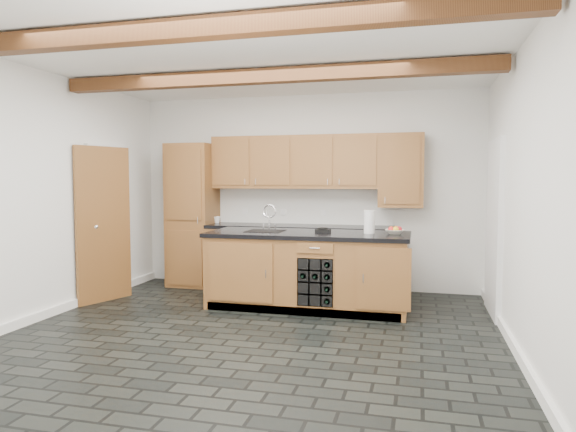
# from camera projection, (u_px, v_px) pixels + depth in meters

# --- Properties ---
(ground) EXTENTS (5.00, 5.00, 0.00)m
(ground) POSITION_uv_depth(u_px,v_px,m) (252.00, 335.00, 5.19)
(ground) COLOR black
(ground) RESTS_ON ground
(room_shell) EXTENTS (5.01, 5.00, 5.00)m
(room_shell) POSITION_uv_depth(u_px,v_px,m) (259.00, 184.00, 5.61)
(room_shell) COLOR white
(room_shell) RESTS_ON ground
(back_cabinetry) EXTENTS (3.65, 0.62, 2.20)m
(back_cabinetry) POSITION_uv_depth(u_px,v_px,m) (276.00, 221.00, 7.37)
(back_cabinetry) COLOR #9F6533
(back_cabinetry) RESTS_ON ground
(island) EXTENTS (2.48, 0.96, 0.93)m
(island) POSITION_uv_depth(u_px,v_px,m) (308.00, 270.00, 6.32)
(island) COLOR #9F6533
(island) RESTS_ON ground
(faucet) EXTENTS (0.45, 0.40, 0.34)m
(faucet) POSITION_uv_depth(u_px,v_px,m) (266.00, 228.00, 6.47)
(faucet) COLOR black
(faucet) RESTS_ON island
(kitchen_scale) EXTENTS (0.19, 0.12, 0.06)m
(kitchen_scale) POSITION_uv_depth(u_px,v_px,m) (323.00, 230.00, 6.28)
(kitchen_scale) COLOR black
(kitchen_scale) RESTS_ON island
(fruit_bowl) EXTENTS (0.23, 0.23, 0.06)m
(fruit_bowl) POSITION_uv_depth(u_px,v_px,m) (395.00, 232.00, 6.09)
(fruit_bowl) COLOR silver
(fruit_bowl) RESTS_ON island
(fruit_cluster) EXTENTS (0.16, 0.17, 0.07)m
(fruit_cluster) POSITION_uv_depth(u_px,v_px,m) (395.00, 229.00, 6.09)
(fruit_cluster) COLOR #B0171F
(fruit_cluster) RESTS_ON fruit_bowl
(paper_towel) EXTENTS (0.13, 0.13, 0.28)m
(paper_towel) POSITION_uv_depth(u_px,v_px,m) (369.00, 222.00, 6.15)
(paper_towel) COLOR white
(paper_towel) RESTS_ON island
(mug) EXTENTS (0.14, 0.14, 0.10)m
(mug) POSITION_uv_depth(u_px,v_px,m) (217.00, 220.00, 7.64)
(mug) COLOR white
(mug) RESTS_ON back_cabinetry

